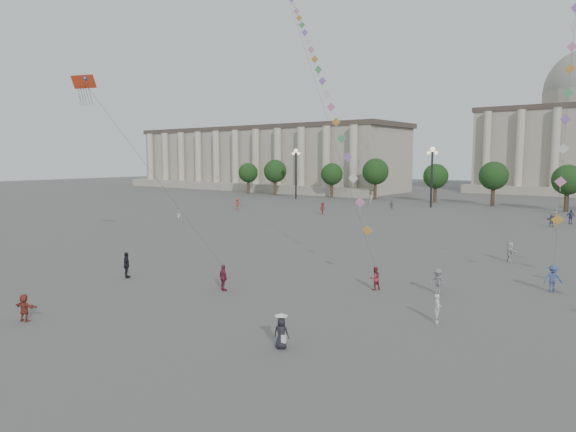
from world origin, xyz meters
The scene contains 24 objects.
ground centered at (0.00, 0.00, 0.00)m, with size 360.00×360.00×0.00m, color #4F4C4A.
hall_west centered at (-75.00, 93.89, 8.43)m, with size 84.00×26.22×17.20m.
tree_row centered at (0.00, 78.00, 5.39)m, with size 137.12×5.12×8.00m.
lamp_post_far_west centered at (-45.00, 70.00, 7.35)m, with size 2.00×0.90×10.65m.
lamp_post_mid_west centered at (-15.00, 70.00, 7.35)m, with size 2.00×0.90×10.65m.
person_crowd_0 centered at (8.68, 59.63, 0.96)m, with size 1.13×0.47×1.93m, color navy.
person_crowd_1 centered at (-34.76, 29.65, 0.75)m, with size 0.73×0.57×1.51m, color white.
person_crowd_2 centered at (-39.08, 45.89, 0.97)m, with size 1.26×0.72×1.95m, color #9B392A.
person_crowd_4 centered at (6.05, 64.07, 0.83)m, with size 1.54×0.49×1.67m, color #BBBBB7.
person_crowd_6 centered at (8.39, 14.80, 0.85)m, with size 1.10×0.63×1.71m, color slate.
person_crowd_7 centered at (9.17, 28.72, 0.85)m, with size 1.58×0.50×1.71m, color silver.
person_crowd_10 centered at (-25.88, 68.00, 0.93)m, with size 0.68×0.44×1.85m, color #B6B6B2.
person_crowd_12 centered at (7.28, 55.14, 0.81)m, with size 1.51×0.48×1.63m, color slate.
person_crowd_13 centered at (10.59, 9.25, 0.78)m, with size 0.57×0.37×1.56m, color silver.
person_crowd_16 centered at (-18.58, 61.91, 0.77)m, with size 0.90×0.37×1.53m, color slate.
person_crowd_17 centered at (-23.88, 49.09, 0.95)m, with size 1.23×0.71×1.91m, color maroon.
tourist_0 centered at (-3.18, 6.86, 0.88)m, with size 1.03×0.43×1.76m, color maroon.
tourist_1 centered at (-11.42, 5.07, 0.95)m, with size 1.12×0.47×1.91m, color black.
tourist_2 centered at (-7.09, -4.34, 0.75)m, with size 1.40×0.45×1.51m, color maroon.
kite_flyer_0 centered at (4.63, 13.30, 0.78)m, with size 0.76×0.59×1.56m, color maroon.
kite_flyer_1 centered at (14.16, 19.97, 0.91)m, with size 1.18×0.68×1.82m, color #38467E.
hat_person centered at (6.36, 1.13, 0.81)m, with size 0.84×0.68×1.69m.
dragon_kite centered at (-18.84, 6.84, 14.19)m, with size 9.06×1.22×20.77m.
kite_train_west centered at (-13.01, 29.92, 20.86)m, with size 33.42×31.01×58.28m.
Camera 1 is at (20.76, -16.78, 8.85)m, focal length 32.00 mm.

